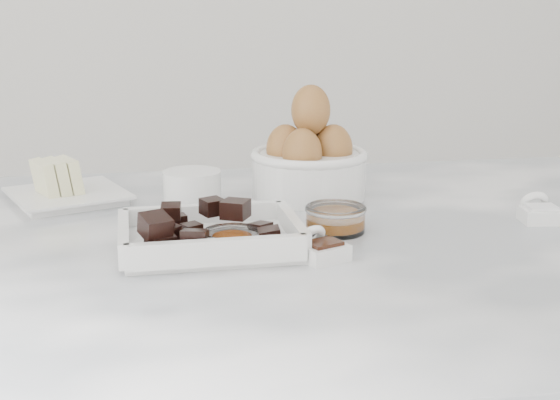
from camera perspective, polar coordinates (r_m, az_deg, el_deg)
The scene contains 9 objects.
marble_slab at distance 0.93m, azimuth -0.90°, elevation -4.08°, with size 1.20×0.80×0.04m, color silver.
chocolate_dish at distance 0.89m, azimuth -5.16°, elevation -2.23°, with size 0.21×0.16×0.05m.
butter_plate at distance 1.13m, azimuth -15.41°, elevation 0.87°, with size 0.19×0.19×0.06m.
sugar_ramekin at distance 1.08m, azimuth -6.45°, elevation 1.00°, with size 0.08×0.08×0.05m.
egg_bowl at distance 1.12m, azimuth 2.15°, elevation 2.88°, with size 0.17×0.17×0.16m.
honey_bowl at distance 0.96m, azimuth 4.08°, elevation -1.34°, with size 0.08×0.08×0.03m.
zest_bowl at distance 0.86m, azimuth -3.51°, elevation -3.12°, with size 0.07×0.07×0.03m.
vanilla_spoon at distance 0.86m, azimuth 2.97°, elevation -3.51°, with size 0.06×0.07×0.04m.
salt_spoon at distance 1.05m, azimuth 18.44°, elevation -0.79°, with size 0.05×0.07×0.04m.
Camera 1 is at (-0.13, -0.87, 1.22)m, focal length 50.00 mm.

